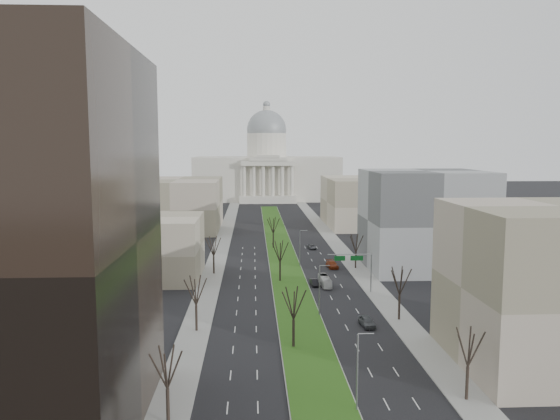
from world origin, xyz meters
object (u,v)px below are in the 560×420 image
object	(u,v)px
car_grey_near	(367,321)
car_red	(332,265)
car_black	(314,282)
box_van	(325,281)
car_grey_far	(312,247)

from	to	relation	value
car_grey_near	car_red	size ratio (longest dim) A/B	0.88
car_red	car_black	bearing A→B (deg)	-116.22
car_red	box_van	size ratio (longest dim) A/B	0.73
car_red	car_grey_far	distance (m)	25.14
car_grey_near	car_grey_far	size ratio (longest dim) A/B	1.11
car_grey_near	car_red	xyz separation A→B (m)	(0.59, 44.13, -0.02)
box_van	car_red	bearing A→B (deg)	74.13
car_black	box_van	size ratio (longest dim) A/B	0.54
car_grey_near	car_black	bearing A→B (deg)	96.41
car_red	car_grey_far	size ratio (longest dim) A/B	1.27
car_grey_near	car_black	xyz separation A→B (m)	(-5.77, 27.06, -0.15)
car_grey_near	car_grey_far	distance (m)	69.18
car_grey_near	car_red	bearing A→B (deg)	83.61
car_black	car_grey_far	size ratio (longest dim) A/B	0.94
car_grey_near	car_black	size ratio (longest dim) A/B	1.18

